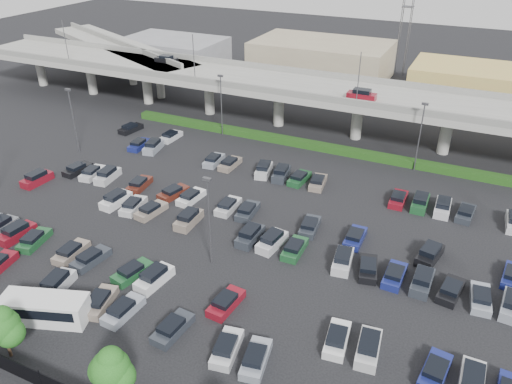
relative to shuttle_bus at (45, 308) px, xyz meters
The scene contains 10 objects.
ground 24.05m from the shuttle_bus, 66.72° to the left, with size 280.00×280.00×0.00m, color black.
overpass 55.12m from the shuttle_bus, 80.26° to the left, with size 150.00×13.00×15.80m.
on_ramp 78.00m from the shuttle_bus, 123.21° to the left, with size 50.93×30.13×8.80m.
hedge 48.01m from the shuttle_bus, 78.60° to the left, with size 66.00×1.60×1.10m, color #193C11.
tree_row 11.33m from the shuttle_bus, 23.68° to the right, with size 65.07×3.66×5.94m.
shuttle_bus is the anchor object (origin of this frame).
parked_cars 21.18m from the shuttle_bus, 63.83° to the left, with size 62.87×41.66×1.67m.
light_poles 25.12m from the shuttle_bus, 77.43° to the left, with size 66.90×48.38×10.30m.
distant_buildings 86.70m from the shuttle_bus, 75.39° to the left, with size 138.00×24.00×9.00m.
comm_tower 98.04m from the shuttle_bus, 82.01° to the left, with size 2.40×2.40×30.00m.
Camera 1 is at (22.78, -45.23, 32.98)m, focal length 35.00 mm.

